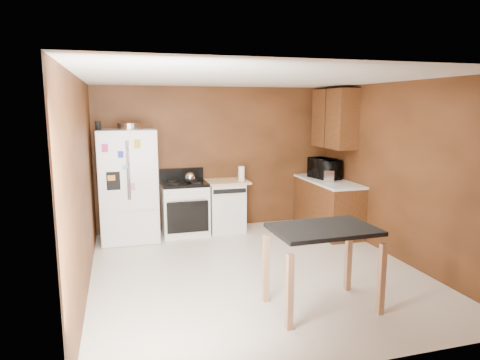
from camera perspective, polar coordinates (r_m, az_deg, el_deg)
name	(u,v)px	position (r m, az deg, el deg)	size (l,w,h in m)	color
floor	(255,271)	(5.83, 2.03, -11.97)	(4.50, 4.50, 0.00)	silver
ceiling	(256,78)	(5.42, 2.19, 13.38)	(4.50, 4.50, 0.00)	white
wall_back	(217,158)	(7.64, -3.13, 2.95)	(4.20, 4.20, 0.00)	brown
wall_front	(344,224)	(3.47, 13.75, -5.72)	(4.20, 4.20, 0.00)	brown
wall_left	(82,187)	(5.24, -20.30, -0.82)	(4.50, 4.50, 0.00)	brown
wall_right	(397,171)	(6.45, 20.15, 1.08)	(4.50, 4.50, 0.00)	brown
roasting_pan	(130,126)	(7.01, -14.43, 6.97)	(0.40, 0.40, 0.10)	silver
pen_cup	(98,126)	(6.98, -18.39, 6.88)	(0.09, 0.09, 0.13)	black
kettle	(190,177)	(7.18, -6.69, 0.34)	(0.18, 0.18, 0.18)	silver
paper_towel	(241,174)	(7.37, 0.20, 0.86)	(0.11, 0.11, 0.25)	white
green_canister	(241,176)	(7.55, 0.10, 0.57)	(0.11, 0.11, 0.12)	green
toaster	(328,175)	(7.42, 11.71, 0.61)	(0.17, 0.27, 0.20)	silver
microwave	(324,169)	(7.69, 11.18, 1.41)	(0.58, 0.40, 0.32)	black
refrigerator	(128,185)	(7.12, -14.65, -0.71)	(0.90, 0.80, 1.80)	white
gas_range	(185,207)	(7.34, -7.39, -3.65)	(0.76, 0.68, 1.10)	white
dishwasher	(225,205)	(7.51, -1.97, -3.36)	(0.78, 0.63, 0.89)	white
right_cabinets	(330,179)	(7.60, 11.85, 0.11)	(0.63, 1.58, 2.45)	brown
island	(323,241)	(4.66, 11.02, -7.98)	(1.12, 0.75, 0.91)	black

